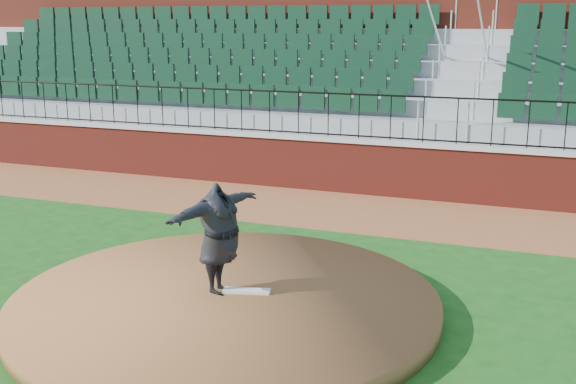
{
  "coord_description": "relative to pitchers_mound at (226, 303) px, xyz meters",
  "views": [
    {
      "loc": [
        3.88,
        -8.62,
        3.94
      ],
      "look_at": [
        0.0,
        1.5,
        1.3
      ],
      "focal_mm": 44.11,
      "sensor_mm": 36.0,
      "label": 1
    }
  ],
  "objects": [
    {
      "name": "ground",
      "position": [
        0.21,
        0.38,
        -0.12
      ],
      "size": [
        90.0,
        90.0,
        0.0
      ],
      "primitive_type": "plane",
      "color": "#184B15",
      "rests_on": "ground"
    },
    {
      "name": "pitching_rubber",
      "position": [
        0.24,
        0.18,
        0.15
      ],
      "size": [
        0.68,
        0.33,
        0.04
      ],
      "primitive_type": "cube",
      "rotation": [
        0.0,
        0.0,
        0.26
      ],
      "color": "white",
      "rests_on": "pitchers_mound"
    },
    {
      "name": "pitcher",
      "position": [
        -0.1,
        0.05,
        0.91
      ],
      "size": [
        0.87,
        1.99,
        1.56
      ],
      "primitive_type": "imported",
      "rotation": [
        0.0,
        0.0,
        1.38
      ],
      "color": "black",
      "rests_on": "pitchers_mound"
    },
    {
      "name": "warning_track",
      "position": [
        0.21,
        5.78,
        -0.12
      ],
      "size": [
        34.0,
        3.2,
        0.01
      ],
      "primitive_type": "cube",
      "color": "brown",
      "rests_on": "ground"
    },
    {
      "name": "pitchers_mound",
      "position": [
        0.0,
        0.0,
        0.0
      ],
      "size": [
        5.9,
        5.9,
        0.25
      ],
      "primitive_type": "cylinder",
      "color": "brown",
      "rests_on": "ground"
    },
    {
      "name": "field_wall",
      "position": [
        0.21,
        7.38,
        0.47
      ],
      "size": [
        34.0,
        0.35,
        1.2
      ],
      "primitive_type": "cube",
      "color": "maroon",
      "rests_on": "ground"
    },
    {
      "name": "wall_railing",
      "position": [
        0.21,
        7.38,
        1.67
      ],
      "size": [
        34.0,
        0.05,
        1.0
      ],
      "primitive_type": null,
      "color": "black",
      "rests_on": "wall_cap"
    },
    {
      "name": "seating_stands",
      "position": [
        0.21,
        10.1,
        2.18
      ],
      "size": [
        34.0,
        5.1,
        4.6
      ],
      "primitive_type": null,
      "color": "gray",
      "rests_on": "ground"
    },
    {
      "name": "wall_cap",
      "position": [
        0.21,
        7.38,
        1.12
      ],
      "size": [
        34.0,
        0.45,
        0.1
      ],
      "primitive_type": "cube",
      "color": "#B7B7B7",
      "rests_on": "field_wall"
    },
    {
      "name": "concourse_wall",
      "position": [
        0.21,
        12.9,
        2.62
      ],
      "size": [
        34.0,
        0.5,
        5.5
      ],
      "primitive_type": "cube",
      "color": "maroon",
      "rests_on": "ground"
    }
  ]
}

